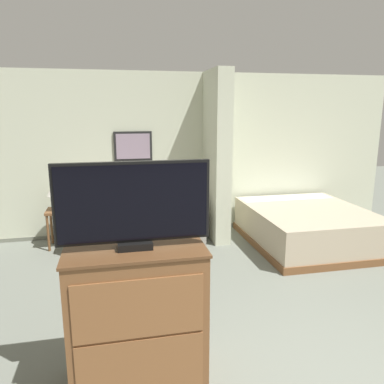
{
  "coord_description": "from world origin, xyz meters",
  "views": [
    {
      "loc": [
        -1.45,
        -1.69,
        2.02
      ],
      "look_at": [
        -0.53,
        2.58,
        1.05
      ],
      "focal_mm": 35.0,
      "sensor_mm": 36.0,
      "label": 1
    }
  ],
  "objects_px": {
    "tv_dresser": "(138,316)",
    "tv": "(134,205)",
    "couch": "(137,222)",
    "table_lamp": "(58,189)",
    "bed": "(307,226)",
    "coffee_table": "(138,243)"
  },
  "relations": [
    {
      "from": "couch",
      "to": "tv",
      "type": "relative_size",
      "value": 1.88
    },
    {
      "from": "couch",
      "to": "coffee_table",
      "type": "distance_m",
      "value": 1.09
    },
    {
      "from": "table_lamp",
      "to": "tv",
      "type": "height_order",
      "value": "tv"
    },
    {
      "from": "table_lamp",
      "to": "tv",
      "type": "bearing_deg",
      "value": -73.53
    },
    {
      "from": "tv_dresser",
      "to": "coffee_table",
      "type": "bearing_deg",
      "value": 85.92
    },
    {
      "from": "bed",
      "to": "table_lamp",
      "type": "bearing_deg",
      "value": 169.9
    },
    {
      "from": "coffee_table",
      "to": "bed",
      "type": "relative_size",
      "value": 0.35
    },
    {
      "from": "table_lamp",
      "to": "tv",
      "type": "xyz_separation_m",
      "value": [
        0.92,
        -3.11,
        0.49
      ]
    },
    {
      "from": "couch",
      "to": "table_lamp",
      "type": "xyz_separation_m",
      "value": [
        -1.12,
        0.05,
        0.56
      ]
    },
    {
      "from": "couch",
      "to": "coffee_table",
      "type": "xyz_separation_m",
      "value": [
        -0.06,
        -1.09,
        0.06
      ]
    },
    {
      "from": "coffee_table",
      "to": "tv",
      "type": "distance_m",
      "value": 2.21
    },
    {
      "from": "couch",
      "to": "tv_dresser",
      "type": "distance_m",
      "value": 3.07
    },
    {
      "from": "coffee_table",
      "to": "tv_dresser",
      "type": "distance_m",
      "value": 1.98
    },
    {
      "from": "tv_dresser",
      "to": "tv",
      "type": "bearing_deg",
      "value": 90.0
    },
    {
      "from": "couch",
      "to": "tv",
      "type": "bearing_deg",
      "value": -93.84
    },
    {
      "from": "couch",
      "to": "tv_dresser",
      "type": "xyz_separation_m",
      "value": [
        -0.21,
        -3.06,
        0.21
      ]
    },
    {
      "from": "coffee_table",
      "to": "tv_dresser",
      "type": "relative_size",
      "value": 0.64
    },
    {
      "from": "coffee_table",
      "to": "table_lamp",
      "type": "xyz_separation_m",
      "value": [
        -1.06,
        1.14,
        0.5
      ]
    },
    {
      "from": "table_lamp",
      "to": "tv_dresser",
      "type": "bearing_deg",
      "value": -73.53
    },
    {
      "from": "couch",
      "to": "coffee_table",
      "type": "height_order",
      "value": "couch"
    },
    {
      "from": "couch",
      "to": "table_lamp",
      "type": "distance_m",
      "value": 1.26
    },
    {
      "from": "couch",
      "to": "bed",
      "type": "relative_size",
      "value": 1.01
    }
  ]
}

